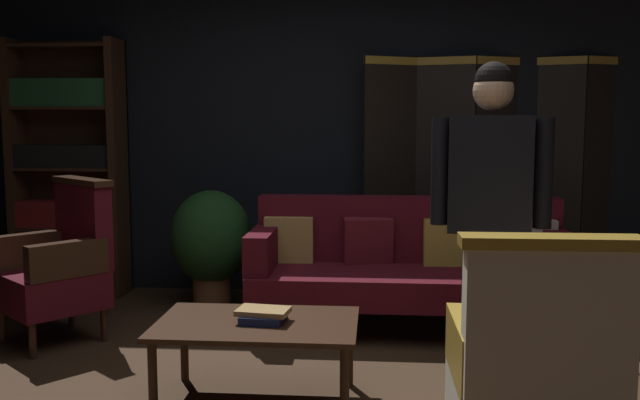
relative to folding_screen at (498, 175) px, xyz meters
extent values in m
cube|color=black|center=(-1.28, 0.12, 0.41)|extent=(7.20, 0.10, 2.80)
cube|color=black|center=(-0.85, -0.08, -0.04)|extent=(0.42, 0.24, 1.90)
cube|color=#B78E33|center=(-0.85, -0.08, 0.88)|extent=(0.43, 0.25, 0.06)
cube|color=black|center=(-0.42, -0.03, -0.04)|extent=(0.45, 0.15, 1.90)
cube|color=#B78E33|center=(-0.42, -0.03, 0.88)|extent=(0.45, 0.16, 0.06)
cube|color=black|center=(0.00, 0.01, -0.04)|extent=(0.42, 0.24, 1.90)
cube|color=#B78E33|center=(0.00, 0.01, 0.88)|extent=(0.43, 0.25, 0.06)
cube|color=black|center=(0.42, 0.04, -0.04)|extent=(0.44, 0.18, 1.90)
cube|color=#B78E33|center=(0.42, 0.04, 0.88)|extent=(0.45, 0.18, 0.06)
cube|color=black|center=(0.85, 0.06, -0.04)|extent=(0.43, 0.22, 1.90)
cube|color=#B78E33|center=(0.85, 0.06, 0.88)|extent=(0.43, 0.23, 0.06)
cube|color=#382114|center=(-3.85, -0.15, 0.04)|extent=(0.06, 0.32, 2.05)
cube|color=#382114|center=(-3.01, -0.15, 0.04)|extent=(0.06, 0.32, 2.05)
cube|color=#382114|center=(-3.43, 0.00, 0.04)|extent=(0.90, 0.02, 2.05)
cube|color=#382114|center=(-3.43, -0.15, -0.93)|extent=(0.86, 0.30, 0.02)
cube|color=#382114|center=(-3.43, -0.15, -0.44)|extent=(0.86, 0.30, 0.02)
cube|color=maroon|center=(-3.43, -0.17, -0.32)|extent=(0.78, 0.22, 0.21)
cube|color=#382114|center=(-3.43, -0.15, 0.04)|extent=(0.86, 0.30, 0.02)
cube|color=black|center=(-3.43, -0.17, 0.14)|extent=(0.78, 0.22, 0.18)
cube|color=#382114|center=(-3.43, -0.15, 0.52)|extent=(0.86, 0.30, 0.02)
cube|color=#1E4C28|center=(-3.43, -0.17, 0.64)|extent=(0.78, 0.22, 0.22)
cube|color=#382114|center=(-3.43, -0.15, 1.00)|extent=(0.86, 0.30, 0.02)
cylinder|color=#382114|center=(-1.68, -1.28, -0.88)|extent=(0.07, 0.07, 0.22)
cylinder|color=#382114|center=(0.22, -1.28, -0.88)|extent=(0.07, 0.07, 0.22)
cylinder|color=#382114|center=(-1.68, -0.68, -0.88)|extent=(0.07, 0.07, 0.22)
cylinder|color=#382114|center=(0.22, -0.68, -0.88)|extent=(0.07, 0.07, 0.22)
cube|color=#4C0F19|center=(-0.73, -0.98, -0.67)|extent=(2.10, 0.76, 0.20)
cube|color=#4C0F19|center=(-0.73, -0.67, -0.34)|extent=(2.10, 0.18, 0.46)
cube|color=#4C0F19|center=(-1.71, -0.98, -0.44)|extent=(0.16, 0.68, 0.26)
cube|color=#4C0F19|center=(0.25, -0.98, -0.44)|extent=(0.16, 0.68, 0.26)
cube|color=tan|center=(-1.56, -0.78, -0.42)|extent=(0.35, 0.14, 0.34)
cube|color=maroon|center=(-1.01, -0.78, -0.42)|extent=(0.36, 0.21, 0.35)
cube|color=#B79338|center=(-0.46, -0.78, -0.42)|extent=(0.35, 0.16, 0.35)
cube|color=beige|center=(0.10, -0.78, -0.42)|extent=(0.35, 0.15, 0.34)
cylinder|color=#382114|center=(-1.99, -2.51, -0.79)|extent=(0.04, 0.04, 0.39)
cylinder|color=#382114|center=(-1.09, -2.51, -0.79)|extent=(0.04, 0.04, 0.39)
cylinder|color=#382114|center=(-1.99, -1.97, -0.79)|extent=(0.04, 0.04, 0.39)
cylinder|color=#382114|center=(-1.09, -1.97, -0.79)|extent=(0.04, 0.04, 0.39)
cube|color=#382114|center=(-1.54, -2.24, -0.58)|extent=(1.00, 0.64, 0.03)
cube|color=beige|center=(-0.38, -3.26, -0.26)|extent=(0.56, 0.13, 0.54)
cube|color=#B78E33|center=(-0.38, -3.26, 0.03)|extent=(0.60, 0.14, 0.04)
cube|color=#B78E33|center=(-0.14, -3.03, -0.42)|extent=(0.10, 0.50, 0.22)
cube|color=#B78E33|center=(-0.62, -3.03, -0.42)|extent=(0.10, 0.50, 0.22)
cylinder|color=#382114|center=(-3.34, -1.41, -0.88)|extent=(0.04, 0.04, 0.22)
cylinder|color=#382114|center=(-2.99, -1.70, -0.88)|extent=(0.04, 0.04, 0.22)
cylinder|color=#382114|center=(-3.04, -1.05, -0.88)|extent=(0.04, 0.04, 0.22)
cylinder|color=#382114|center=(-2.69, -1.35, -0.88)|extent=(0.04, 0.04, 0.22)
cube|color=#4C0F19|center=(-3.02, -1.38, -0.65)|extent=(0.79, 0.79, 0.24)
cube|color=#4C0F19|center=(-2.87, -1.20, -0.26)|extent=(0.51, 0.45, 0.54)
cube|color=#382114|center=(-2.87, -1.20, 0.03)|extent=(0.54, 0.49, 0.04)
cube|color=#382114|center=(-3.20, -1.22, -0.42)|extent=(0.39, 0.44, 0.22)
cube|color=#382114|center=(-2.83, -1.53, -0.42)|extent=(0.39, 0.44, 0.22)
cylinder|color=black|center=(-0.32, -2.09, -0.56)|extent=(0.12, 0.12, 0.86)
cylinder|color=black|center=(-0.46, -2.06, -0.56)|extent=(0.12, 0.12, 0.86)
cube|color=maroon|center=(-0.39, -2.08, -0.09)|extent=(0.34, 0.22, 0.09)
cube|color=black|center=(-0.39, -2.08, 0.16)|extent=(0.43, 0.28, 0.58)
cube|color=white|center=(-0.37, -1.97, 0.19)|extent=(0.14, 0.04, 0.41)
cube|color=maroon|center=(-0.37, -1.96, 0.42)|extent=(0.09, 0.04, 0.04)
cylinder|color=black|center=(-0.14, -2.12, 0.17)|extent=(0.09, 0.09, 0.54)
cylinder|color=black|center=(-0.63, -2.03, 0.17)|extent=(0.09, 0.09, 0.54)
sphere|color=tan|center=(-0.39, -2.08, 0.57)|extent=(0.20, 0.20, 0.20)
sphere|color=black|center=(-0.39, -2.08, 0.62)|extent=(0.18, 0.18, 0.18)
cylinder|color=brown|center=(-2.18, -0.54, -0.85)|extent=(0.28, 0.28, 0.28)
ellipsoid|color=#193D19|center=(-2.18, -0.54, -0.43)|extent=(0.60, 0.60, 0.69)
cube|color=navy|center=(-1.51, -2.24, -0.54)|extent=(0.22, 0.21, 0.04)
cube|color=#9E7A47|center=(-1.51, -2.24, -0.51)|extent=(0.27, 0.20, 0.03)
camera|label=1|loc=(-0.95, -5.59, 0.44)|focal=39.25mm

